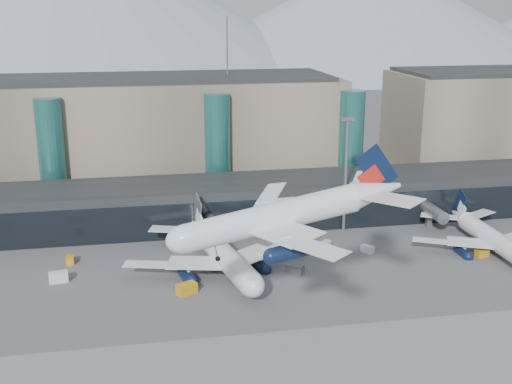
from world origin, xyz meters
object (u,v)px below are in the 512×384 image
veh_b (70,260)px  jet_parked_right (485,229)px  lightmast_mid (346,168)px  veh_e (482,253)px  veh_d (325,245)px  veh_g (368,249)px  veh_a (58,277)px  hero_jet (295,206)px  veh_c (295,269)px  jet_parked_mid (218,243)px  veh_h (187,289)px

veh_b → jet_parked_right: bearing=-96.6°
lightmast_mid → veh_b: 60.98m
lightmast_mid → veh_e: bearing=-42.1°
veh_b → veh_d: 51.68m
lightmast_mid → veh_d: bearing=-126.2°
veh_e → veh_g: veh_e is taller
jet_parked_right → veh_a: size_ratio=9.98×
hero_jet → veh_c: size_ratio=10.64×
hero_jet → veh_a: bearing=136.5°
hero_jet → veh_g: 49.34m
veh_a → veh_c: bearing=-15.6°
jet_parked_right → lightmast_mid: bearing=59.5°
jet_parked_right → veh_e: size_ratio=12.52×
veh_a → veh_e: bearing=-12.0°
jet_parked_right → veh_b: size_ratio=13.61×
jet_parked_mid → veh_b: bearing=65.1°
veh_c → veh_g: 18.99m
veh_g → lightmast_mid: bearing=146.9°
veh_h → veh_d: bearing=3.1°
veh_d → veh_e: bearing=-64.7°
hero_jet → veh_c: bearing=74.4°
veh_b → veh_d: (51.67, -1.17, 0.02)m
veh_a → jet_parked_right: bearing=-8.8°
jet_parked_right → veh_g: bearing=86.7°
jet_parked_mid → veh_e: jet_parked_mid is taller
veh_d → veh_h: (-30.29, -16.99, 0.24)m
hero_jet → jet_parked_right: size_ratio=1.03×
lightmast_mid → veh_a: size_ratio=7.62×
veh_c → veh_g: veh_c is taller
veh_d → veh_g: (7.77, -4.03, -0.00)m
hero_jet → veh_d: bearing=66.3°
hero_jet → veh_a: size_ratio=10.27×
veh_a → veh_c: (43.47, -4.34, -0.04)m
lightmast_mid → jet_parked_mid: 35.42m
hero_jet → lightmast_mid: bearing=63.4°
jet_parked_mid → veh_h: 13.83m
veh_b → lightmast_mid: bearing=-83.5°
jet_parked_right → veh_e: bearing=147.2°
veh_h → jet_parked_right: bearing=-16.2°
veh_h → jet_parked_mid: bearing=31.8°
veh_a → veh_h: bearing=-32.4°
hero_jet → veh_c: (7.49, 28.70, -21.77)m
veh_e → veh_c: bearing=169.8°
jet_parked_right → veh_g: jet_parked_right is taller
veh_b → veh_e: veh_e is taller
jet_parked_right → veh_g: (-24.89, 1.87, -3.36)m
veh_a → veh_g: bearing=-6.6°
veh_e → veh_h: size_ratio=0.76×
jet_parked_right → veh_h: jet_parked_right is taller
lightmast_mid → veh_g: bearing=-87.3°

